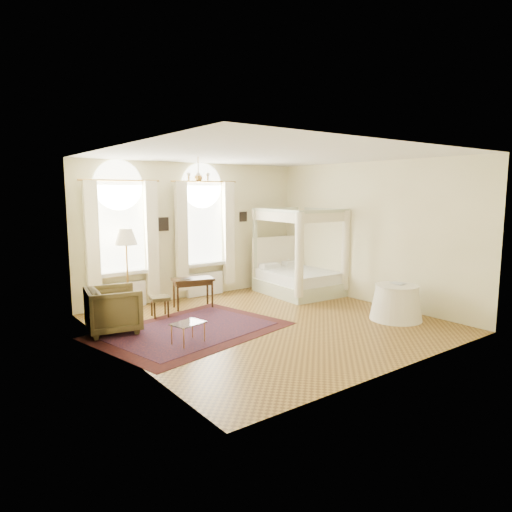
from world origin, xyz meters
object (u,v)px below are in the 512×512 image
at_px(stool, 160,300).
at_px(armchair, 114,310).
at_px(canopy_bed, 299,275).
at_px(writing_desk, 193,283).
at_px(nightstand, 286,276).
at_px(floor_lamp, 126,241).
at_px(coffee_table, 188,325).
at_px(side_table, 396,303).

distance_m(stool, armchair, 1.24).
distance_m(canopy_bed, writing_desk, 2.91).
distance_m(nightstand, armchair, 5.58).
relative_size(writing_desk, floor_lamp, 0.54).
distance_m(coffee_table, floor_lamp, 2.87).
bearing_deg(stool, armchair, -157.88).
bearing_deg(floor_lamp, side_table, -42.21).
distance_m(floor_lamp, side_table, 5.80).
xyz_separation_m(stool, coffee_table, (-0.35, -1.88, -0.03)).
xyz_separation_m(canopy_bed, nightstand, (0.44, 1.03, -0.23)).
bearing_deg(side_table, coffee_table, 163.69).
height_order(nightstand, side_table, side_table).
xyz_separation_m(armchair, floor_lamp, (0.74, 1.18, 1.13)).
relative_size(coffee_table, floor_lamp, 0.34).
bearing_deg(writing_desk, canopy_bed, -7.06).
bearing_deg(writing_desk, armchair, -160.94).
relative_size(canopy_bed, coffee_table, 3.52).
bearing_deg(coffee_table, floor_lamp, 91.14).
bearing_deg(canopy_bed, nightstand, 67.01).
relative_size(coffee_table, side_table, 0.59).
xyz_separation_m(writing_desk, floor_lamp, (-1.33, 0.47, 0.99)).
height_order(stool, floor_lamp, floor_lamp).
distance_m(canopy_bed, side_table, 2.99).
xyz_separation_m(armchair, side_table, (4.94, -2.63, -0.08)).
bearing_deg(floor_lamp, canopy_bed, -11.04).
xyz_separation_m(coffee_table, side_table, (4.15, -1.21, 0.02)).
height_order(nightstand, armchair, armchair).
relative_size(nightstand, floor_lamp, 0.29).
bearing_deg(floor_lamp, writing_desk, -19.27).
bearing_deg(stool, canopy_bed, -1.58).
distance_m(nightstand, coffee_table, 5.39).
height_order(canopy_bed, floor_lamp, canopy_bed).
distance_m(nightstand, side_table, 4.04).
relative_size(nightstand, stool, 1.18).
bearing_deg(side_table, nightstand, 83.52).
distance_m(writing_desk, floor_lamp, 1.72).
distance_m(writing_desk, armchair, 2.20).
height_order(nightstand, stool, nightstand).
bearing_deg(armchair, writing_desk, -60.72).
relative_size(stool, floor_lamp, 0.25).
height_order(canopy_bed, stool, canopy_bed).
bearing_deg(side_table, stool, 140.86).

